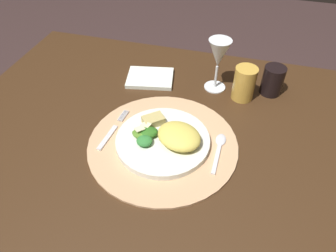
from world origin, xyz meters
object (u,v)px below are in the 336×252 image
(dining_table, at_px, (161,169))
(napkin, at_px, (150,78))
(fork, at_px, (112,131))
(dinner_plate, at_px, (163,141))
(dark_tumbler, at_px, (273,80))
(spoon, at_px, (219,145))
(wine_glass, at_px, (219,55))
(amber_tumbler, at_px, (244,83))

(dining_table, distance_m, napkin, 0.30)
(napkin, bearing_deg, fork, -94.62)
(dinner_plate, xyz_separation_m, dark_tumbler, (0.26, 0.30, 0.03))
(spoon, bearing_deg, wine_glass, 101.81)
(spoon, distance_m, napkin, 0.36)
(dinner_plate, height_order, napkin, dinner_plate)
(fork, bearing_deg, napkin, 85.38)
(dinner_plate, height_order, fork, dinner_plate)
(fork, xyz_separation_m, amber_tumbler, (0.32, 0.25, 0.04))
(napkin, distance_m, amber_tumbler, 0.30)
(fork, height_order, dark_tumbler, dark_tumbler)
(napkin, bearing_deg, dining_table, -65.79)
(wine_glass, bearing_deg, napkin, -176.43)
(fork, bearing_deg, dinner_plate, -1.23)
(amber_tumbler, bearing_deg, fork, -141.82)
(dinner_plate, relative_size, spoon, 1.72)
(dining_table, relative_size, dinner_plate, 4.86)
(dining_table, relative_size, amber_tumbler, 11.41)
(amber_tumbler, bearing_deg, dinner_plate, -124.85)
(wine_glass, relative_size, dark_tumbler, 1.83)
(amber_tumbler, height_order, dark_tumbler, amber_tumbler)
(amber_tumbler, bearing_deg, dining_table, -134.04)
(spoon, relative_size, wine_glass, 0.85)
(amber_tumbler, bearing_deg, dark_tumbler, 30.67)
(amber_tumbler, bearing_deg, wine_glass, 162.47)
(dining_table, xyz_separation_m, spoon, (0.16, -0.02, 0.18))
(dining_table, relative_size, fork, 7.29)
(fork, relative_size, amber_tumbler, 1.57)
(dinner_plate, relative_size, wine_glass, 1.47)
(amber_tumbler, bearing_deg, napkin, 177.22)
(dinner_plate, relative_size, amber_tumbler, 2.35)
(spoon, height_order, amber_tumbler, amber_tumbler)
(wine_glass, distance_m, amber_tumbler, 0.11)
(amber_tumbler, bearing_deg, spoon, -98.53)
(dining_table, height_order, dark_tumbler, dark_tumbler)
(dark_tumbler, bearing_deg, amber_tumbler, -149.33)
(dark_tumbler, bearing_deg, wine_glass, -172.97)
(fork, bearing_deg, amber_tumbler, 38.18)
(dining_table, bearing_deg, wine_glass, 64.42)
(fork, bearing_deg, dining_table, 20.69)
(dark_tumbler, bearing_deg, fork, -143.24)
(wine_glass, xyz_separation_m, amber_tumbler, (0.09, -0.03, -0.06))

